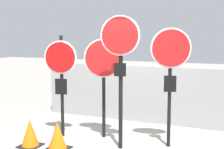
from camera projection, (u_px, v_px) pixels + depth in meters
ground_plane at (109, 143)px, 6.41m from camera, size 40.00×40.00×0.00m
fence_back at (138, 94)px, 8.00m from camera, size 5.18×0.12×1.44m
stop_sign_0 at (61, 68)px, 6.67m from camera, size 0.70×0.20×2.21m
stop_sign_1 at (103, 67)px, 6.59m from camera, size 0.80×0.25×2.14m
stop_sign_2 at (120, 55)px, 5.89m from camera, size 0.75×0.18×2.59m
stop_sign_3 at (171, 62)px, 6.00m from camera, size 0.74×0.28×2.35m
traffic_cone_0 at (58, 136)px, 6.05m from camera, size 0.44×0.44×0.55m
traffic_cone_1 at (30, 133)px, 6.22m from camera, size 0.41×0.41×0.55m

